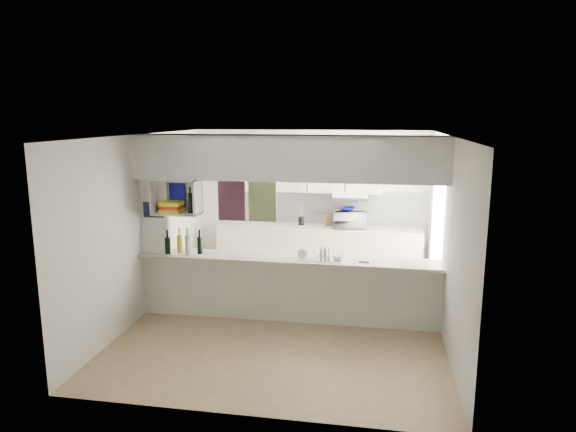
% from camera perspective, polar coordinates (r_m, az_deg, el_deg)
% --- Properties ---
extents(floor, '(4.80, 4.80, 0.00)m').
position_cam_1_polar(floor, '(7.44, -0.05, -11.46)').
color(floor, '#8D7452').
rests_on(floor, ground).
extents(ceiling, '(4.80, 4.80, 0.00)m').
position_cam_1_polar(ceiling, '(6.87, -0.06, 8.99)').
color(ceiling, white).
rests_on(ceiling, wall_back).
extents(wall_back, '(4.20, 0.00, 4.20)m').
position_cam_1_polar(wall_back, '(9.37, 2.45, 1.56)').
color(wall_back, silver).
rests_on(wall_back, floor).
extents(wall_left, '(0.00, 4.80, 4.80)m').
position_cam_1_polar(wall_left, '(7.67, -15.70, -1.00)').
color(wall_left, silver).
rests_on(wall_left, floor).
extents(wall_right, '(0.00, 4.80, 4.80)m').
position_cam_1_polar(wall_right, '(7.00, 17.14, -2.22)').
color(wall_right, silver).
rests_on(wall_right, floor).
extents(servery_partition, '(4.20, 0.50, 2.60)m').
position_cam_1_polar(servery_partition, '(7.00, -1.45, 1.28)').
color(servery_partition, silver).
rests_on(servery_partition, floor).
extents(cubby_shelf, '(0.65, 0.35, 0.50)m').
position_cam_1_polar(cubby_shelf, '(7.33, -12.31, 1.88)').
color(cubby_shelf, white).
rests_on(cubby_shelf, bulkhead).
extents(kitchen_run, '(3.60, 0.63, 2.24)m').
position_cam_1_polar(kitchen_run, '(9.19, 3.21, -1.65)').
color(kitchen_run, beige).
rests_on(kitchen_run, floor).
extents(microwave, '(0.62, 0.47, 0.31)m').
position_cam_1_polar(microwave, '(9.03, 6.83, -0.33)').
color(microwave, white).
rests_on(microwave, bench_top).
extents(bowl, '(0.25, 0.25, 0.06)m').
position_cam_1_polar(bowl, '(8.96, 6.63, 0.78)').
color(bowl, '#0D0F90').
rests_on(bowl, microwave).
extents(dish_rack, '(0.40, 0.32, 0.20)m').
position_cam_1_polar(dish_rack, '(7.02, 4.47, -4.25)').
color(dish_rack, silver).
rests_on(dish_rack, breakfast_bar).
extents(cup, '(0.14, 0.14, 0.11)m').
position_cam_1_polar(cup, '(7.04, 1.60, -4.26)').
color(cup, white).
rests_on(cup, dish_rack).
extents(wine_bottles, '(0.53, 0.16, 0.38)m').
position_cam_1_polar(wine_bottles, '(7.44, -11.50, -3.10)').
color(wine_bottles, black).
rests_on(wine_bottles, breakfast_bar).
extents(plastic_tubs, '(0.49, 0.17, 0.07)m').
position_cam_1_polar(plastic_tubs, '(7.03, 5.84, -4.66)').
color(plastic_tubs, silver).
rests_on(plastic_tubs, breakfast_bar).
extents(utensil_jar, '(0.11, 0.11, 0.15)m').
position_cam_1_polar(utensil_jar, '(9.20, 1.48, -0.54)').
color(utensil_jar, black).
rests_on(utensil_jar, bench_top).
extents(knife_block, '(0.11, 0.10, 0.19)m').
position_cam_1_polar(knife_block, '(9.17, 4.52, -0.48)').
color(knife_block, brown).
rests_on(knife_block, bench_top).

